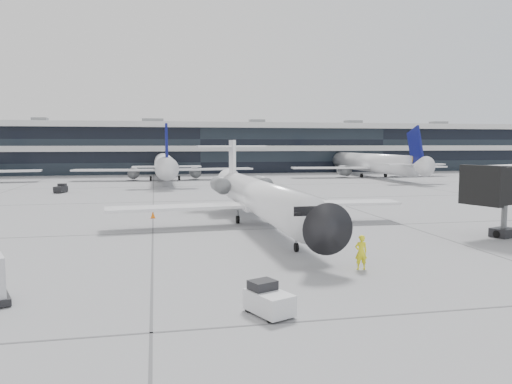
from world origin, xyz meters
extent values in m
plane|color=gray|center=(0.00, 0.00, 0.00)|extent=(220.00, 220.00, 0.00)
cube|color=black|center=(0.00, 82.00, 5.00)|extent=(170.00, 22.00, 10.00)
cylinder|color=white|center=(-1.54, 1.17, 2.30)|extent=(3.19, 24.10, 2.71)
cone|color=black|center=(-1.27, -12.25, 2.30)|extent=(2.76, 2.86, 2.71)
cone|color=white|center=(-1.81, 14.80, 2.61)|extent=(2.63, 3.26, 2.57)
cube|color=white|center=(-8.07, 2.04, 1.60)|extent=(11.21, 3.59, 0.22)
cube|color=white|center=(4.95, 2.31, 1.60)|extent=(11.14, 3.15, 0.22)
cylinder|color=slate|center=(-3.71, 9.35, 2.71)|extent=(1.57, 3.44, 1.50)
cylinder|color=slate|center=(0.30, 9.43, 2.71)|extent=(1.57, 3.44, 1.50)
cube|color=white|center=(-1.80, 14.20, 4.71)|extent=(0.33, 2.61, 4.51)
cube|color=white|center=(-1.81, 14.60, 6.31)|extent=(7.25, 1.75, 0.16)
cylinder|color=black|center=(-1.35, -8.35, 0.28)|extent=(0.19, 0.56, 0.56)
cylinder|color=black|center=(-3.08, 3.15, 0.32)|extent=(0.25, 0.65, 0.64)
cylinder|color=black|center=(-0.08, 3.21, 0.32)|extent=(0.25, 0.65, 0.64)
cube|color=black|center=(12.98, -7.12, 3.80)|extent=(3.20, 3.52, 2.53)
cylinder|color=slate|center=(14.42, -6.60, 1.27)|extent=(0.40, 0.40, 2.53)
cube|color=black|center=(14.42, -6.60, 0.32)|extent=(1.96, 1.75, 0.63)
imported|color=#FFF91A|center=(0.79, -13.17, 0.92)|extent=(0.70, 0.48, 1.85)
cube|color=silver|center=(-5.51, -19.00, 0.49)|extent=(1.85, 2.27, 0.81)
cube|color=black|center=(-5.69, -18.59, 1.03)|extent=(1.22, 1.13, 0.45)
cylinder|color=black|center=(-6.25, -18.53, 0.20)|extent=(0.30, 0.43, 0.39)
cylinder|color=black|center=(-5.34, -18.15, 0.20)|extent=(0.30, 0.43, 0.39)
cylinder|color=black|center=(-5.68, -19.85, 0.20)|extent=(0.30, 0.43, 0.39)
cylinder|color=black|center=(-4.77, -19.46, 0.20)|extent=(0.30, 0.43, 0.39)
cone|color=orange|center=(-10.00, 7.47, 0.32)|extent=(0.41, 0.41, 0.63)
cube|color=orange|center=(-10.00, 7.47, 0.02)|extent=(0.45, 0.45, 0.03)
cube|color=black|center=(-22.20, 33.10, 0.48)|extent=(1.68, 2.18, 0.79)
cube|color=black|center=(-22.06, 33.51, 1.01)|extent=(1.16, 1.05, 0.44)
cylinder|color=black|center=(-22.44, 33.91, 0.19)|extent=(0.27, 0.41, 0.39)
cylinder|color=black|center=(-21.52, 33.61, 0.19)|extent=(0.27, 0.41, 0.39)
cylinder|color=black|center=(-22.87, 32.58, 0.19)|extent=(0.27, 0.41, 0.39)
cylinder|color=black|center=(-21.96, 32.28, 0.19)|extent=(0.27, 0.41, 0.39)
camera|label=1|loc=(-9.76, -37.32, 6.63)|focal=35.00mm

